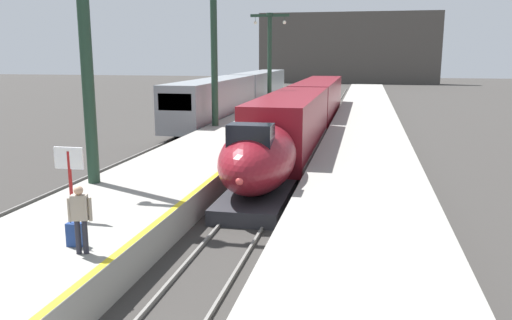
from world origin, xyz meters
TOP-DOWN VIEW (x-y plane):
  - platform_left at (-4.05, 24.75)m, footprint 4.80×110.00m
  - platform_right at (4.05, 24.75)m, footprint 4.80×110.00m
  - platform_left_safety_stripe at (-1.77, 24.75)m, footprint 0.20×107.80m
  - rail_main_left at (-0.75, 27.50)m, footprint 0.08×110.00m
  - rail_main_right at (0.75, 27.50)m, footprint 0.08×110.00m
  - rail_secondary_left at (-8.85, 27.50)m, footprint 0.08×110.00m
  - rail_secondary_right at (-7.35, 27.50)m, footprint 0.08×110.00m
  - highspeed_train_main at (0.00, 28.65)m, footprint 2.92×37.87m
  - regional_train_adjacent at (-8.10, 43.96)m, footprint 2.85×36.60m
  - station_column_mid at (-5.90, 11.40)m, footprint 4.00×0.68m
  - station_column_far at (-5.90, 27.54)m, footprint 4.00×0.68m
  - station_column_distant at (-5.90, 47.61)m, footprint 4.00×0.68m
  - passenger_near_edge at (-2.59, 4.87)m, footprint 0.55×0.32m
  - rolling_suitcase at (-3.02, 5.29)m, footprint 0.40×0.22m
  - departure_info_board at (-4.34, 7.35)m, footprint 0.90×0.10m
  - terminus_back_wall at (0.00, 102.00)m, footprint 36.00×2.00m

SIDE VIEW (x-z plane):
  - rail_main_left at x=-0.75m, z-range 0.00..0.12m
  - rail_main_right at x=0.75m, z-range 0.00..0.12m
  - rail_secondary_left at x=-8.85m, z-range 0.00..0.12m
  - rail_secondary_right at x=-7.35m, z-range 0.00..0.12m
  - platform_left at x=-4.05m, z-range 0.00..1.05m
  - platform_right at x=4.05m, z-range 0.00..1.05m
  - platform_left_safety_stripe at x=-1.77m, z-range 1.05..1.06m
  - rolling_suitcase at x=-3.02m, z-range 0.86..1.85m
  - highspeed_train_main at x=0.00m, z-range 0.13..3.73m
  - passenger_near_edge at x=-2.59m, z-range 1.19..2.88m
  - regional_train_adjacent at x=-8.10m, z-range 0.23..4.03m
  - departure_info_board at x=-4.34m, z-range 1.50..3.62m
  - station_column_distant at x=-5.90m, z-range 1.97..10.81m
  - station_column_mid at x=-5.90m, z-range 2.00..11.78m
  - station_column_far at x=-5.90m, z-range 2.00..11.92m
  - terminus_back_wall at x=0.00m, z-range 0.00..14.00m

